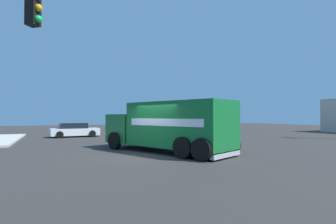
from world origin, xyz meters
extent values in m
plane|color=#33302D|center=(0.00, 0.00, 0.00)|extent=(100.00, 100.00, 0.00)
cube|color=#146B2D|center=(-0.02, 1.92, 1.52)|extent=(6.18, 4.49, 2.33)
cube|color=#146B2D|center=(-3.63, 0.34, 1.20)|extent=(2.70, 2.96, 1.70)
cube|color=black|center=(-4.42, -0.01, 1.54)|extent=(0.88, 1.88, 0.88)
cube|color=#B2B2B7|center=(2.50, 3.03, 0.19)|extent=(1.11, 2.19, 0.21)
cube|color=white|center=(0.47, 0.81, 1.63)|extent=(4.39, 1.94, 0.36)
cube|color=white|center=(-0.50, 3.03, 1.63)|extent=(4.39, 1.94, 0.36)
cylinder|color=black|center=(-3.09, -0.78, 0.50)|extent=(1.03, 0.66, 1.00)
cylinder|color=black|center=(-4.08, 1.49, 0.50)|extent=(1.03, 0.66, 1.00)
cylinder|color=black|center=(1.62, 1.29, 0.50)|extent=(1.03, 0.66, 1.00)
cylinder|color=black|center=(0.63, 3.56, 0.50)|extent=(1.03, 0.66, 1.00)
cylinder|color=black|center=(2.59, 1.71, 0.50)|extent=(1.03, 0.66, 1.00)
cylinder|color=black|center=(1.59, 3.98, 0.50)|extent=(1.03, 0.66, 1.00)
cube|color=black|center=(4.19, -4.65, 4.89)|extent=(0.42, 0.42, 0.95)
sphere|color=#EFA314|center=(4.30, -4.51, 4.89)|extent=(0.20, 0.20, 0.20)
sphere|color=#19CC4C|center=(4.30, -4.51, 4.58)|extent=(0.20, 0.20, 0.20)
cube|color=white|center=(-13.83, -2.16, 0.48)|extent=(2.11, 4.42, 0.65)
cube|color=black|center=(-13.82, -2.31, 1.06)|extent=(1.75, 2.52, 0.50)
cylinder|color=black|center=(-14.85, -0.81, 0.31)|extent=(0.24, 0.63, 0.62)
cylinder|color=black|center=(-13.01, -0.68, 0.31)|extent=(0.24, 0.63, 0.62)
cylinder|color=black|center=(-14.64, -3.64, 0.31)|extent=(0.24, 0.63, 0.62)
cylinder|color=black|center=(-12.81, -3.51, 0.31)|extent=(0.24, 0.63, 0.62)
camera|label=1|loc=(12.23, -4.15, 1.91)|focal=27.99mm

